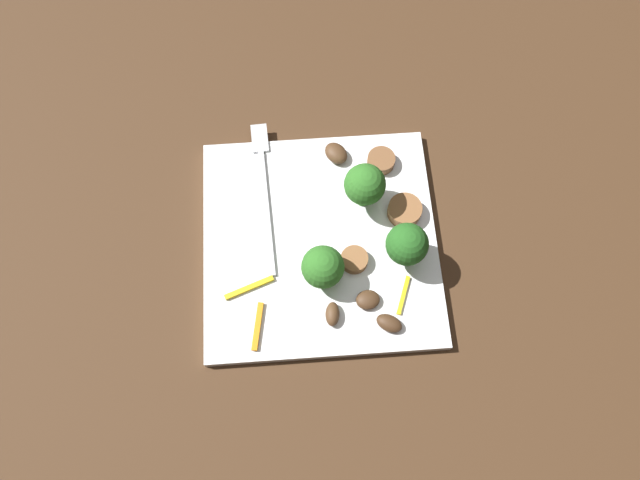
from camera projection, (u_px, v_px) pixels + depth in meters
The scene contains 16 objects.
ground_plane at pixel (320, 244), 0.64m from camera, with size 1.40×1.40×0.00m, color #422B19.
plate at pixel (320, 242), 0.64m from camera, with size 0.24×0.24×0.01m, color white.
fork at pixel (264, 185), 0.65m from camera, with size 0.18×0.02×0.00m.
broccoli_floret_0 at pixel (365, 185), 0.61m from camera, with size 0.04×0.04×0.06m.
broccoli_floret_1 at pixel (318, 267), 0.59m from camera, with size 0.04×0.04×0.05m.
broccoli_floret_2 at pixel (407, 245), 0.59m from camera, with size 0.04×0.04×0.06m.
sausage_slice_0 at pixel (405, 210), 0.64m from camera, with size 0.04×0.04×0.01m, color brown.
sausage_slice_1 at pixel (381, 161), 0.66m from camera, with size 0.03×0.03×0.01m, color brown.
sausage_slice_2 at pixel (354, 260), 0.62m from camera, with size 0.03×0.03×0.01m, color brown.
mushroom_0 at pixel (389, 323), 0.59m from camera, with size 0.03×0.02×0.01m, color #422B19.
mushroom_1 at pixel (332, 314), 0.60m from camera, with size 0.02×0.01×0.01m, color #4C331E.
mushroom_2 at pixel (336, 153), 0.66m from camera, with size 0.03×0.02×0.01m, color #4C331E.
mushroom_3 at pixel (368, 300), 0.60m from camera, with size 0.02×0.02×0.01m, color #422B19.
pepper_strip_0 at pixel (403, 295), 0.61m from camera, with size 0.04×0.00×0.00m, color yellow.
pepper_strip_1 at pixel (249, 288), 0.61m from camera, with size 0.05×0.01×0.00m, color yellow.
pepper_strip_2 at pixel (258, 326), 0.60m from camera, with size 0.05×0.01×0.00m, color orange.
Camera 1 is at (-0.22, 0.02, 0.60)m, focal length 33.77 mm.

